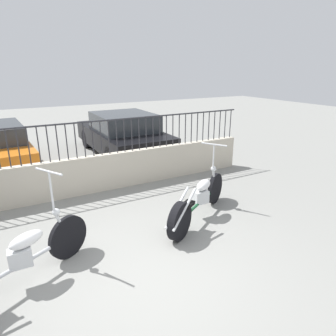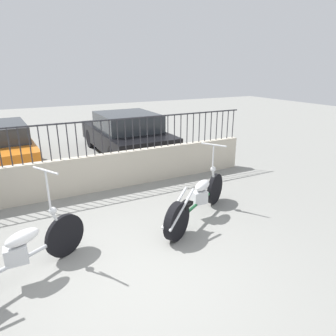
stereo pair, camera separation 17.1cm
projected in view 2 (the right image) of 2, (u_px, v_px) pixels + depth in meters
The scene contains 6 objects.
ground_plane at pixel (136, 271), 4.24m from camera, with size 40.00×40.00×0.00m, color gray.
low_wall at pixel (84, 175), 6.76m from camera, with size 8.51×0.18×0.86m.
fence_railing at pixel (80, 134), 6.45m from camera, with size 8.51×0.04×0.79m.
motorcycle_green at pixel (195, 202), 5.48m from camera, with size 2.03×1.32×1.33m.
motorcycle_silver at pixel (4, 263), 3.75m from camera, with size 2.07×1.25×1.45m.
car_black at pixel (126, 133), 9.82m from camera, with size 1.93×4.29×1.35m.
Camera 2 is at (-1.23, -3.36, 2.75)m, focal length 32.00 mm.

